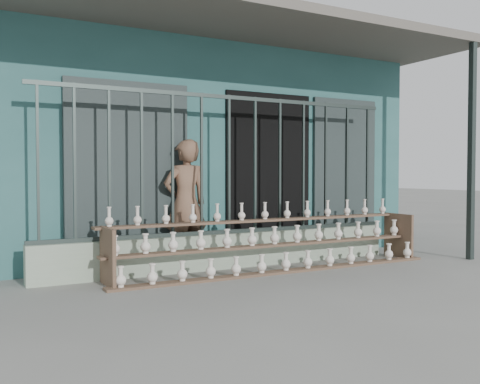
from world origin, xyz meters
name	(u,v)px	position (x,y,z in m)	size (l,w,h in m)	color
ground	(283,286)	(0.00, 0.00, 0.00)	(60.00, 60.00, 0.00)	slate
workshop_building	(154,152)	(0.00, 4.23, 1.62)	(7.40, 6.60, 3.21)	#2B5B5A
parapet_wall	(229,250)	(0.00, 1.30, 0.23)	(5.00, 0.20, 0.45)	#96A890
security_fence	(229,165)	(0.00, 1.30, 1.35)	(5.00, 0.04, 1.80)	#283330
shelf_rack	(275,241)	(0.45, 0.88, 0.36)	(4.50, 0.68, 0.85)	brown
elderly_woman	(186,204)	(-0.49, 1.59, 0.84)	(0.61, 0.40, 1.68)	brown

